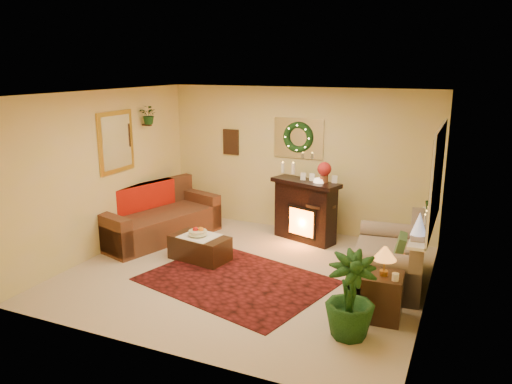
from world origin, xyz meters
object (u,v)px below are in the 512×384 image
at_px(fireplace, 305,210).
at_px(end_table_square, 382,298).
at_px(loveseat, 388,253).
at_px(coffee_table, 200,247).
at_px(sofa, 158,215).
at_px(side_table_round, 320,225).

height_order(fireplace, end_table_square, fireplace).
height_order(loveseat, coffee_table, loveseat).
height_order(end_table_square, coffee_table, end_table_square).
xyz_separation_m(sofa, coffee_table, (1.15, -0.56, -0.22)).
bearing_deg(loveseat, side_table_round, 133.42).
height_order(fireplace, side_table_round, fireplace).
distance_m(sofa, side_table_round, 2.81).
relative_size(fireplace, side_table_round, 1.53).
relative_size(loveseat, side_table_round, 2.19).
bearing_deg(coffee_table, sofa, 163.61).
distance_m(sofa, end_table_square, 4.30).
bearing_deg(side_table_round, sofa, -160.39).
bearing_deg(coffee_table, loveseat, 17.00).
relative_size(loveseat, end_table_square, 2.76).
bearing_deg(sofa, end_table_square, -0.70).
height_order(side_table_round, coffee_table, side_table_round).
xyz_separation_m(sofa, side_table_round, (2.65, 0.94, -0.11)).
distance_m(side_table_round, coffee_table, 2.12).
xyz_separation_m(side_table_round, coffee_table, (-1.50, -1.50, -0.11)).
height_order(sofa, loveseat, sofa).
bearing_deg(fireplace, coffee_table, -110.47).
xyz_separation_m(end_table_square, coffee_table, (-2.94, 0.75, -0.06)).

